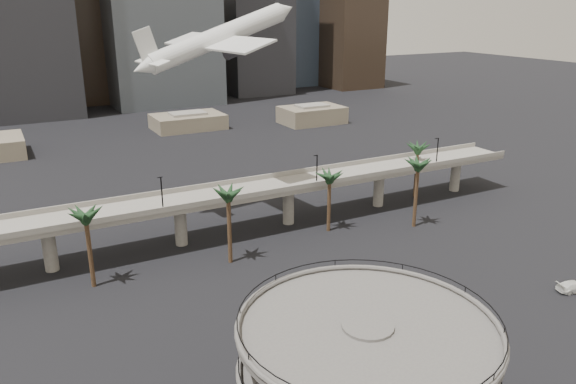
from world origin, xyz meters
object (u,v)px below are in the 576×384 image
car_a (317,366)px  overpass (236,197)px  car_c (575,286)px  car_b (381,318)px  airborne_jet (218,38)px

car_a → overpass: bearing=-6.9°
car_c → car_a: bearing=102.9°
car_a → car_b: size_ratio=0.90×
car_a → car_b: car_b is taller
overpass → car_a: 44.85m
car_c → airborne_jet: bearing=44.4°
overpass → airborne_jet: size_ratio=3.55×
airborne_jet → car_c: airborne_jet is taller
car_a → car_c: (44.74, -1.46, 0.06)m
overpass → car_c: bearing=-51.1°
car_c → overpass: bearing=53.7°
airborne_jet → car_b: bearing=-95.9°
airborne_jet → car_b: size_ratio=7.46×
airborne_jet → car_a: airborne_jet is taller
airborne_jet → car_a: (-11.35, -57.33, -34.46)m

